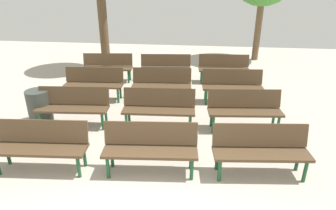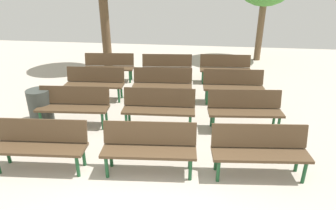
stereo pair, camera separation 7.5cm
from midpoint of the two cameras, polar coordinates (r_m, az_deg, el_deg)
bench_r0_c0 at (r=5.52m, az=-23.97°, el=-6.83°), size 1.63×0.60×0.87m
bench_r0_c1 at (r=5.00m, az=-3.89°, el=-7.90°), size 1.63×0.61×0.87m
bench_r0_c2 at (r=5.16m, az=17.28°, el=-7.96°), size 1.64×0.64×0.87m
bench_r1_c0 at (r=6.90m, az=-18.38°, el=0.12°), size 1.63×0.61×0.87m
bench_r1_c1 at (r=6.46m, az=-2.13°, el=-0.24°), size 1.62×0.57×0.87m
bench_r1_c2 at (r=6.59m, az=14.45°, el=-0.49°), size 1.64×0.64×0.87m
bench_r2_c0 at (r=8.27m, az=-14.57°, el=4.42°), size 1.63×0.58×0.87m
bench_r2_c1 at (r=7.95m, az=-1.51°, el=4.44°), size 1.63×0.59×0.87m
bench_r2_c2 at (r=8.01m, az=12.23°, el=4.03°), size 1.63×0.59×0.87m
bench_r3_c0 at (r=9.75m, az=-11.96°, el=7.55°), size 1.64×0.64×0.87m
bench_r3_c1 at (r=9.43m, az=-0.69°, el=7.53°), size 1.64×0.63×0.87m
bench_r3_c2 at (r=9.57m, az=10.64°, el=7.36°), size 1.62×0.57×0.87m
trash_bin at (r=7.38m, az=-24.11°, el=-0.23°), size 0.53×0.53×0.78m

